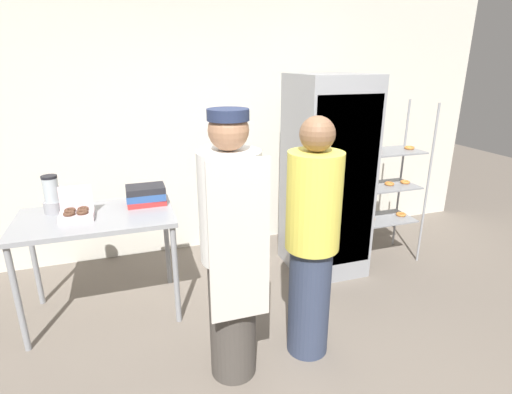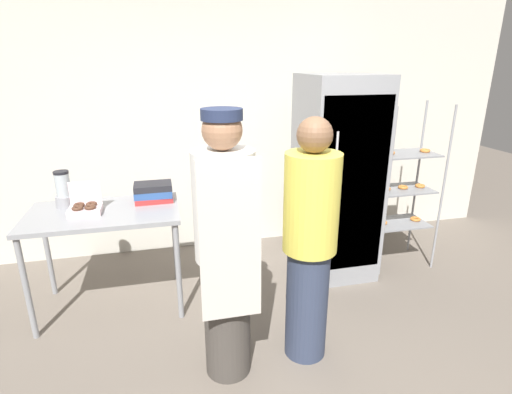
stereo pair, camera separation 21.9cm
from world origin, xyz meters
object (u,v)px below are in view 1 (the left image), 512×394
object	(u,v)px
person_baker	(231,249)
person_customer	(312,241)
donut_box	(77,213)
baking_rack	(389,185)
binder_stack	(146,195)
refrigerator	(326,177)
blender_pitcher	(52,196)

from	to	relation	value
person_baker	person_customer	world-z (taller)	person_baker
donut_box	person_customer	distance (m)	1.77
donut_box	person_baker	size ratio (longest dim) A/B	0.14
baking_rack	person_customer	size ratio (longest dim) A/B	0.97
baking_rack	binder_stack	bearing A→B (deg)	179.79
refrigerator	binder_stack	distance (m)	1.67
blender_pitcher	person_baker	xyz separation A→B (m)	(1.13, -1.16, -0.09)
blender_pitcher	binder_stack	world-z (taller)	blender_pitcher
binder_stack	person_baker	size ratio (longest dim) A/B	0.18
baking_rack	donut_box	xyz separation A→B (m)	(-2.90, -0.17, 0.11)
donut_box	person_customer	xyz separation A→B (m)	(1.51, -0.91, -0.05)
refrigerator	baking_rack	distance (m)	0.73
baking_rack	donut_box	world-z (taller)	baking_rack
refrigerator	person_customer	world-z (taller)	refrigerator
refrigerator	baking_rack	bearing A→B (deg)	-1.12
person_baker	person_customer	bearing A→B (deg)	4.65
person_baker	baking_rack	bearing A→B (deg)	29.88
baking_rack	binder_stack	xyz separation A→B (m)	(-2.38, 0.01, 0.14)
refrigerator	person_customer	bearing A→B (deg)	-121.82
blender_pitcher	person_baker	bearing A→B (deg)	-45.75
blender_pitcher	person_customer	size ratio (longest dim) A/B	0.18
refrigerator	baking_rack	xyz separation A→B (m)	(0.71, -0.01, -0.15)
donut_box	blender_pitcher	xyz separation A→B (m)	(-0.18, 0.20, 0.09)
blender_pitcher	refrigerator	bearing A→B (deg)	-0.51
person_baker	binder_stack	bearing A→B (deg)	110.71
person_customer	baking_rack	bearing A→B (deg)	37.77
donut_box	person_baker	distance (m)	1.35
blender_pitcher	person_customer	xyz separation A→B (m)	(1.69, -1.11, -0.14)
binder_stack	person_baker	world-z (taller)	person_baker
blender_pitcher	binder_stack	bearing A→B (deg)	-2.15
refrigerator	person_baker	xyz separation A→B (m)	(-1.24, -1.14, -0.03)
binder_stack	refrigerator	bearing A→B (deg)	0.18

